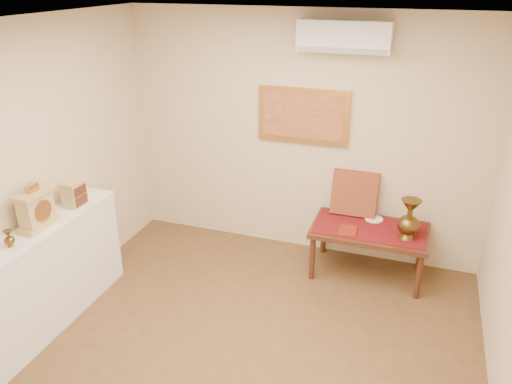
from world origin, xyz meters
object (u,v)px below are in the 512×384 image
at_px(mantel_clock, 36,209).
at_px(low_table, 370,234).
at_px(display_ledge, 38,282).
at_px(wooden_chest, 74,193).
at_px(brass_urn_tall, 410,215).

xyz_separation_m(mantel_clock, low_table, (2.67, 1.74, -0.67)).
distance_m(display_ledge, low_table, 3.27).
height_order(display_ledge, wooden_chest, wooden_chest).
relative_size(display_ledge, mantel_clock, 4.93).
relative_size(brass_urn_tall, low_table, 0.42).
height_order(display_ledge, low_table, display_ledge).
distance_m(brass_urn_tall, display_ledge, 3.55).
bearing_deg(brass_urn_tall, display_ledge, -149.61).
bearing_deg(low_table, mantel_clock, -146.84).
xyz_separation_m(brass_urn_tall, low_table, (-0.37, 0.09, -0.33)).
distance_m(brass_urn_tall, mantel_clock, 3.48).
xyz_separation_m(display_ledge, wooden_chest, (0.02, 0.61, 0.61)).
bearing_deg(brass_urn_tall, low_table, 166.28).
relative_size(brass_urn_tall, display_ledge, 0.25).
bearing_deg(display_ledge, brass_urn_tall, 30.39).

